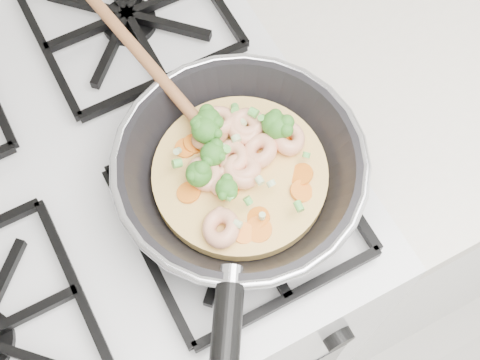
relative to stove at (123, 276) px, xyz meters
name	(u,v)px	position (x,y,z in m)	size (l,w,h in m)	color
stove	(123,276)	(0.00, 0.00, 0.00)	(0.60, 0.60, 0.92)	silver
skillet	(238,171)	(0.16, -0.12, 0.49)	(0.30, 0.56, 0.09)	black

